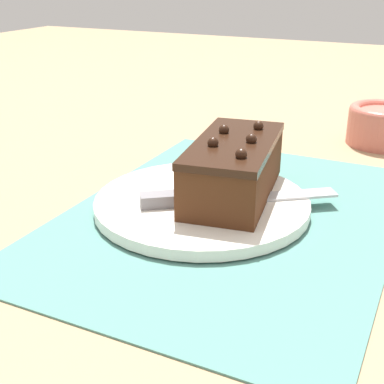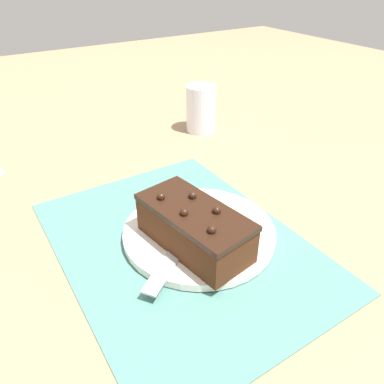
{
  "view_description": "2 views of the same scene",
  "coord_description": "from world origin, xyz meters",
  "px_view_note": "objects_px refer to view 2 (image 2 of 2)",
  "views": [
    {
      "loc": [
        0.49,
        0.19,
        0.25
      ],
      "look_at": [
        0.01,
        -0.04,
        0.03
      ],
      "focal_mm": 50.0,
      "sensor_mm": 36.0,
      "label": 1
    },
    {
      "loc": [
        -0.38,
        0.22,
        0.38
      ],
      "look_at": [
        0.02,
        -0.03,
        0.07
      ],
      "focal_mm": 35.0,
      "sensor_mm": 36.0,
      "label": 2
    }
  ],
  "objects_px": {
    "serving_knife": "(192,226)",
    "chocolate_cake": "(194,227)",
    "drinking_glass": "(201,109)",
    "cake_plate": "(198,231)"
  },
  "relations": [
    {
      "from": "chocolate_cake",
      "to": "drinking_glass",
      "type": "relative_size",
      "value": 1.65
    },
    {
      "from": "cake_plate",
      "to": "serving_knife",
      "type": "bearing_deg",
      "value": 65.56
    },
    {
      "from": "cake_plate",
      "to": "serving_knife",
      "type": "xyz_separation_m",
      "value": [
        0.0,
        0.01,
        0.01
      ]
    },
    {
      "from": "serving_knife",
      "to": "chocolate_cake",
      "type": "bearing_deg",
      "value": 117.22
    },
    {
      "from": "chocolate_cake",
      "to": "drinking_glass",
      "type": "bearing_deg",
      "value": -34.84
    },
    {
      "from": "cake_plate",
      "to": "serving_knife",
      "type": "height_order",
      "value": "serving_knife"
    },
    {
      "from": "cake_plate",
      "to": "drinking_glass",
      "type": "height_order",
      "value": "drinking_glass"
    },
    {
      "from": "serving_knife",
      "to": "drinking_glass",
      "type": "distance_m",
      "value": 0.43
    },
    {
      "from": "chocolate_cake",
      "to": "serving_knife",
      "type": "relative_size",
      "value": 0.98
    },
    {
      "from": "drinking_glass",
      "to": "chocolate_cake",
      "type": "bearing_deg",
      "value": 145.16
    }
  ]
}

